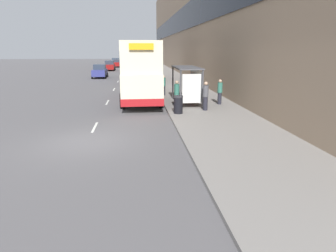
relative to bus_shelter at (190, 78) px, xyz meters
The scene contains 22 objects.
ground_plane 9.88m from the bus_shelter, 126.52° to the right, with size 220.00×220.00×0.00m, color #5B595B.
pavement 30.77m from the bus_shelter, 88.64° to the left, with size 5.00×93.00×0.14m.
terrace_facade 31.82m from the bus_shelter, 81.27° to the left, with size 3.10×93.00×17.54m.
lane_mark_0 8.06m from the bus_shelter, 137.38° to the right, with size 0.12×2.00×0.01m.
lane_mark_1 6.37m from the bus_shelter, 161.36° to the left, with size 0.12×2.00×0.01m.
lane_mark_2 11.03m from the bus_shelter, 122.08° to the left, with size 0.12×2.00×0.01m.
lane_mark_3 17.55m from the bus_shelter, 109.32° to the left, with size 0.12×2.00×0.01m.
lane_mark_4 24.49m from the bus_shelter, 103.67° to the left, with size 0.12×2.00×0.01m.
lane_mark_5 31.57m from the bus_shelter, 100.55° to the left, with size 0.12×2.00×0.01m.
lane_mark_6 38.72m from the bus_shelter, 98.58° to the left, with size 0.12×2.00×0.01m.
bus_shelter is the anchor object (origin of this frame).
double_decker_bus_near 4.37m from the bus_shelter, 139.28° to the left, with size 2.85×10.95×4.30m.
double_decker_bus_ahead 18.33m from the bus_shelter, 100.76° to the left, with size 2.85×11.42×4.30m.
car_0 54.09m from the bus_shelter, 98.78° to the left, with size 2.04×4.45×1.70m.
car_1 46.84m from the bus_shelter, 99.07° to the left, with size 1.94×4.45×1.67m.
car_2 23.23m from the bus_shelter, 111.36° to the left, with size 1.93×4.13×1.81m.
car_3 36.46m from the bus_shelter, 103.09° to the left, with size 1.91×3.98×1.78m.
pedestrian_at_shelter 4.43m from the bus_shelter, 108.92° to the left, with size 0.32×0.32×1.60m.
pedestrian_1 2.55m from the bus_shelter, 76.29° to the right, with size 0.35×0.35×1.76m.
pedestrian_2 1.89m from the bus_shelter, 129.52° to the right, with size 0.34×0.34×1.73m.
pedestrian_3 2.23m from the bus_shelter, 11.52° to the right, with size 0.33×0.33×1.69m.
litter_bin 3.54m from the bus_shelter, 111.54° to the right, with size 0.55×0.55×1.05m.
Camera 1 is at (2.10, -12.37, 3.82)m, focal length 32.00 mm.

